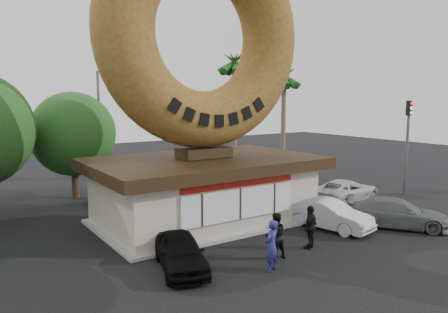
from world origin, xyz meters
name	(u,v)px	position (x,y,z in m)	size (l,w,h in m)	color
ground	(283,257)	(0.00, 0.00, 0.00)	(90.00, 90.00, 0.00)	black
donut_shop	(204,187)	(0.00, 5.98, 1.77)	(11.20, 7.20, 3.80)	#BDB7A1
giant_donut	(203,35)	(0.00, 6.00, 9.25)	(10.90, 10.90, 2.78)	olive
tree_mid	(73,134)	(-4.00, 15.00, 4.02)	(5.20, 5.20, 6.63)	#473321
palm_near	(234,68)	(7.50, 14.00, 8.41)	(2.60, 2.60, 9.75)	#726651
palm_far	(284,81)	(11.00, 12.50, 7.48)	(2.60, 2.60, 8.75)	#726651
street_lamp	(102,125)	(-1.86, 16.00, 4.48)	(2.11, 0.20, 8.00)	#59595E
traffic_signal	(408,135)	(14.00, 3.99, 3.87)	(0.30, 0.38, 6.07)	#59595E
person_left	(272,246)	(-1.29, -0.81, 0.95)	(0.69, 0.45, 1.90)	navy
person_center	(275,236)	(-0.38, 0.04, 0.92)	(0.89, 0.70, 1.84)	black
person_right	(310,227)	(1.60, 0.11, 0.92)	(1.07, 0.45, 1.83)	black
car_black	(181,252)	(-3.98, 1.13, 0.66)	(1.56, 3.88, 1.32)	black
car_silver	(329,215)	(4.32, 1.58, 0.69)	(1.47, 4.21, 1.39)	#B1AFB5
car_grey	(397,213)	(7.30, -0.08, 0.69)	(1.94, 4.78, 1.39)	slate
car_white	(346,191)	(9.36, 4.88, 0.67)	(2.22, 4.80, 1.34)	#BEBEBE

